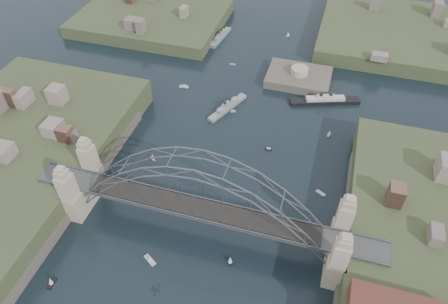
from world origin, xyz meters
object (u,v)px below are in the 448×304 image
Objects in this scene: naval_cruiser_near at (228,107)px; naval_cruiser_far at (220,37)px; fort_island at (298,82)px; ocean_liner at (325,101)px; bridge at (201,198)px.

naval_cruiser_far is at bearing 109.86° from naval_cruiser_near.
fort_island is 40.78m from naval_cruiser_far.
bridge is at bearing -110.58° from ocean_liner.
fort_island is 14.60m from ocean_liner.
fort_island is 1.32× the size of naval_cruiser_far.
naval_cruiser_near is (-7.60, 47.51, -11.52)m from bridge.
ocean_liner is at bearing -33.89° from naval_cruiser_far.
fort_island is at bearing 80.27° from bridge.
fort_island is at bearing 48.93° from naval_cruiser_near.
bridge is at bearing -80.91° from naval_cruiser_near.
ocean_liner is at bearing 22.43° from naval_cruiser_near.
bridge is 72.14m from fort_island.
naval_cruiser_near is 1.01× the size of naval_cruiser_far.
bridge is 3.67× the size of ocean_liner.
naval_cruiser_near is 45.82m from naval_cruiser_far.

